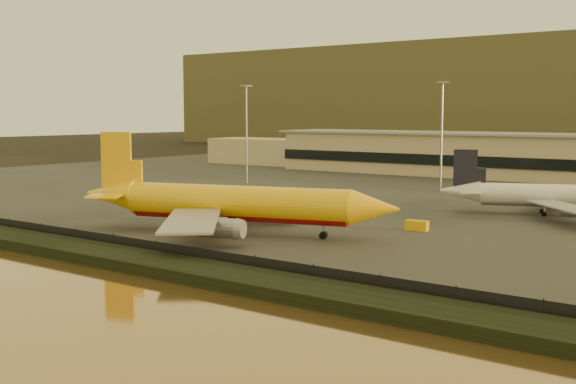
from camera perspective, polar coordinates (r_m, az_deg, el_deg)
name	(u,v)px	position (r m, az deg, el deg)	size (l,w,h in m)	color
ground	(258,250)	(97.90, -2.38, -4.59)	(900.00, 900.00, 0.00)	black
embankment	(166,266)	(85.45, -9.58, -5.80)	(320.00, 7.00, 1.40)	black
tarmac	(505,189)	(181.21, 16.79, 0.19)	(320.00, 220.00, 0.20)	#2D2D2D
perimeter_fence	(190,256)	(88.09, -7.71, -5.01)	(300.00, 0.05, 2.20)	black
terminal_building	(494,156)	(214.30, 15.94, 2.77)	(202.00, 25.00, 12.60)	tan
apron_light_masts	(545,126)	(156.61, 19.67, 4.91)	(152.20, 12.20, 25.40)	slate
dhl_cargo_jet	(232,204)	(109.31, -4.41, -0.94)	(50.01, 47.74, 15.24)	yellow
white_narrowbody_jet	(557,196)	(136.99, 20.45, -0.32)	(38.73, 36.56, 11.61)	silver
gse_vehicle_yellow	(417,225)	(114.24, 10.14, -2.62)	(3.49, 1.57, 1.57)	yellow
gse_vehicle_white	(279,200)	(142.39, -0.73, -0.67)	(4.57, 2.06, 2.06)	silver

